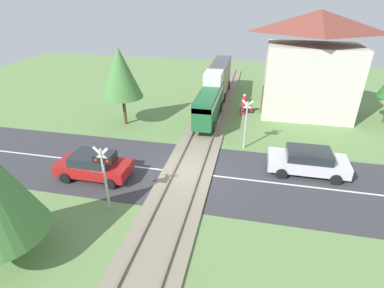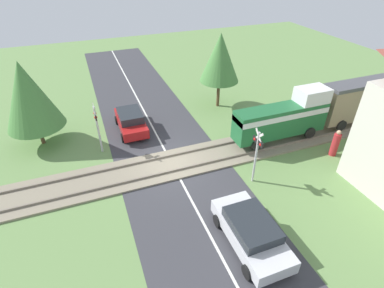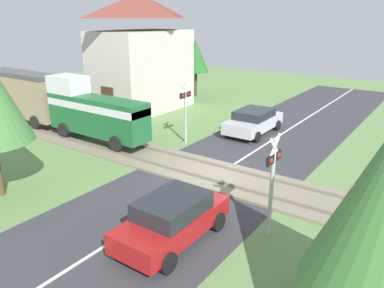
# 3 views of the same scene
# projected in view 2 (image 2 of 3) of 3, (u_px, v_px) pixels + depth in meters

# --- Properties ---
(ground_plane) EXTENTS (60.00, 60.00, 0.00)m
(ground_plane) POSITION_uv_depth(u_px,v_px,m) (173.00, 165.00, 17.59)
(ground_plane) COLOR #66894C
(road_surface) EXTENTS (48.00, 6.40, 0.02)m
(road_surface) POSITION_uv_depth(u_px,v_px,m) (173.00, 165.00, 17.58)
(road_surface) COLOR #38383D
(road_surface) RESTS_ON ground_plane
(track_bed) EXTENTS (2.80, 48.00, 0.24)m
(track_bed) POSITION_uv_depth(u_px,v_px,m) (173.00, 164.00, 17.55)
(track_bed) COLOR gray
(track_bed) RESTS_ON ground_plane
(train) EXTENTS (1.58, 12.60, 3.18)m
(train) POSITION_uv_depth(u_px,v_px,m) (324.00, 108.00, 19.67)
(train) COLOR #1E6033
(train) RESTS_ON track_bed
(car_near_crossing) EXTENTS (3.88, 1.83, 1.43)m
(car_near_crossing) POSITION_uv_depth(u_px,v_px,m) (131.00, 121.00, 20.45)
(car_near_crossing) COLOR #A81919
(car_near_crossing) RESTS_ON ground_plane
(car_far_side) EXTENTS (4.21, 1.99, 1.39)m
(car_far_side) POSITION_uv_depth(u_px,v_px,m) (251.00, 231.00, 12.62)
(car_far_side) COLOR silver
(car_far_side) RESTS_ON ground_plane
(crossing_signal_west_approach) EXTENTS (0.90, 0.18, 3.24)m
(crossing_signal_west_approach) POSITION_uv_depth(u_px,v_px,m) (97.00, 123.00, 17.59)
(crossing_signal_west_approach) COLOR #B7B7B7
(crossing_signal_west_approach) RESTS_ON ground_plane
(crossing_signal_east_approach) EXTENTS (0.90, 0.18, 3.24)m
(crossing_signal_east_approach) POSITION_uv_depth(u_px,v_px,m) (257.00, 150.00, 15.28)
(crossing_signal_east_approach) COLOR #B7B7B7
(crossing_signal_east_approach) RESTS_ON ground_plane
(pedestrian_by_station) EXTENTS (0.43, 0.43, 1.74)m
(pedestrian_by_station) POSITION_uv_depth(u_px,v_px,m) (335.00, 144.00, 18.02)
(pedestrian_by_station) COLOR #B2282D
(pedestrian_by_station) RESTS_ON ground_plane
(tree_roadside_hedge) EXTENTS (2.95, 2.95, 5.66)m
(tree_roadside_hedge) POSITION_uv_depth(u_px,v_px,m) (220.00, 58.00, 21.85)
(tree_roadside_hedge) COLOR brown
(tree_roadside_hedge) RESTS_ON ground_plane
(tree_beyond_track) EXTENTS (3.43, 3.43, 5.44)m
(tree_beyond_track) POSITION_uv_depth(u_px,v_px,m) (28.00, 95.00, 17.67)
(tree_beyond_track) COLOR brown
(tree_beyond_track) RESTS_ON ground_plane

